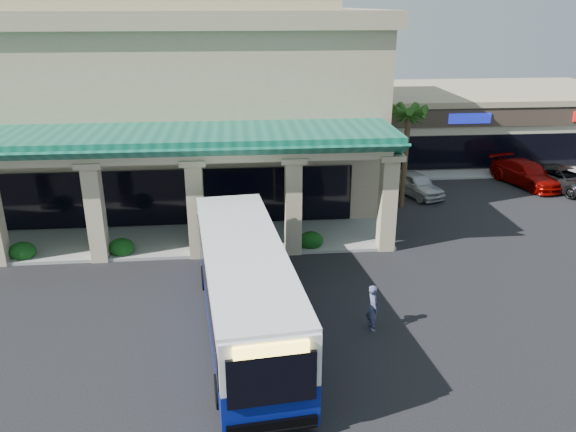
{
  "coord_description": "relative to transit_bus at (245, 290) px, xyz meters",
  "views": [
    {
      "loc": [
        -1.05,
        -19.28,
        11.21
      ],
      "look_at": [
        1.17,
        4.34,
        2.2
      ],
      "focal_mm": 35.0,
      "sensor_mm": 36.0,
      "label": 1
    }
  ],
  "objects": [
    {
      "name": "palm_1",
      "position": [
        10.42,
        15.51,
        1.22
      ],
      "size": [
        2.4,
        2.4,
        5.8
      ],
      "primitive_type": null,
      "color": "#1F4813",
      "rests_on": "ground"
    },
    {
      "name": "car_red",
      "position": [
        18.73,
        15.88,
        -0.89
      ],
      "size": [
        3.6,
        5.79,
        1.57
      ],
      "primitive_type": "imported",
      "rotation": [
        0.0,
        0.0,
        0.28
      ],
      "color": "#890603",
      "rests_on": "ground"
    },
    {
      "name": "main_building",
      "position": [
        -7.08,
        17.51,
        4.0
      ],
      "size": [
        30.8,
        14.8,
        11.35
      ],
      "primitive_type": null,
      "color": "tan",
      "rests_on": "ground"
    },
    {
      "name": "pedestrian",
      "position": [
        4.61,
        -0.31,
        -0.79
      ],
      "size": [
        0.44,
        0.66,
        1.78
      ],
      "primitive_type": "imported",
      "rotation": [
        0.0,
        0.0,
        1.59
      ],
      "color": "#4B4F75",
      "rests_on": "ground"
    },
    {
      "name": "transit_bus",
      "position": [
        0.0,
        0.0,
        0.0
      ],
      "size": [
        4.0,
        12.22,
        3.35
      ],
      "primitive_type": null,
      "rotation": [
        0.0,
        0.0,
        0.1
      ],
      "color": "navy",
      "rests_on": "ground"
    },
    {
      "name": "strip_mall",
      "position": [
        18.92,
        25.51,
        0.77
      ],
      "size": [
        22.5,
        12.5,
        4.9
      ],
      "primitive_type": null,
      "color": "beige",
      "rests_on": "ground"
    },
    {
      "name": "ground",
      "position": [
        0.92,
        1.51,
        -1.68
      ],
      "size": [
        110.0,
        110.0,
        0.0
      ],
      "primitive_type": "plane",
      "color": "black"
    },
    {
      "name": "palm_0",
      "position": [
        9.42,
        12.51,
        1.62
      ],
      "size": [
        2.4,
        2.4,
        6.6
      ],
      "primitive_type": null,
      "color": "#1F4813",
      "rests_on": "ground"
    },
    {
      "name": "broadleaf_tree",
      "position": [
        8.42,
        20.51,
        0.73
      ],
      "size": [
        2.6,
        2.6,
        4.81
      ],
      "primitive_type": null,
      "color": "#0D3A0E",
      "rests_on": "ground"
    },
    {
      "name": "car_silver",
      "position": [
        10.89,
        14.57,
        -0.97
      ],
      "size": [
        3.07,
        4.49,
        1.42
      ],
      "primitive_type": "imported",
      "rotation": [
        0.0,
        0.0,
        0.37
      ],
      "color": "#BABABA",
      "rests_on": "ground"
    },
    {
      "name": "arcade",
      "position": [
        -7.08,
        8.31,
        1.17
      ],
      "size": [
        30.0,
        6.2,
        5.7
      ],
      "primitive_type": null,
      "color": "#0F5C48",
      "rests_on": "ground"
    },
    {
      "name": "car_gray",
      "position": [
        20.6,
        14.69,
        -0.94
      ],
      "size": [
        4.09,
        5.81,
        1.47
      ],
      "primitive_type": "imported",
      "rotation": [
        0.0,
        0.0,
        0.35
      ],
      "color": "black",
      "rests_on": "ground"
    }
  ]
}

